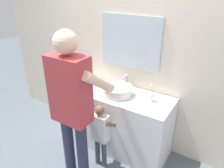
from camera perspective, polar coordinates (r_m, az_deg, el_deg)
The scene contains 8 objects.
ground_plane at distance 2.95m, azimuth -1.63°, elevation -19.14°, with size 14.00×14.00×0.00m, color slate.
back_wall at distance 2.73m, azimuth 5.28°, elevation 10.08°, with size 4.40×0.10×2.70m.
vanity_cabinet at distance 2.88m, azimuth 1.60°, elevation -9.76°, with size 1.36×0.54×0.82m, color white.
sink_basin at distance 2.63m, azimuth 1.50°, elevation -1.65°, with size 0.37×0.37×0.11m.
faucet at distance 2.79m, azimuth 3.80°, elevation 0.56°, with size 0.18×0.14×0.18m.
toothbrush_cup at distance 2.53m, azimuth 10.40°, elevation -3.41°, with size 0.07×0.07×0.21m.
child_toddler at distance 2.55m, azimuth -3.06°, elevation -12.36°, with size 0.26×0.26×0.85m.
adult_parent at distance 2.16m, azimuth -10.60°, elevation -3.86°, with size 0.53×0.56×1.71m.
Camera 1 is at (1.17, -1.74, 2.07)m, focal length 34.43 mm.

